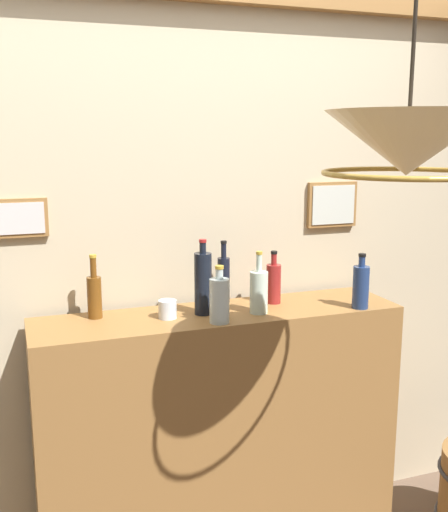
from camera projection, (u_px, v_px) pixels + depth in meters
name	position (u px, v px, depth m)	size (l,w,h in m)	color
panelled_rear_partition	(200.00, 225.00, 2.72)	(3.54, 0.15, 2.82)	#BCAD8E
bar_shelf_unit	(220.00, 437.00, 2.66)	(1.55, 0.38, 1.14)	olive
liquor_bottle_tequila	(94.00, 295.00, 2.45)	(0.06, 0.06, 0.26)	brown
liquor_bottle_port	(361.00, 286.00, 2.59)	(0.07, 0.07, 0.24)	navy
liquor_bottle_amaro	(224.00, 278.00, 2.68)	(0.05, 0.05, 0.28)	black
liquor_bottle_rye	(219.00, 300.00, 2.39)	(0.08, 0.08, 0.23)	#B3C5C4
liquor_bottle_sherry	(203.00, 283.00, 2.50)	(0.07, 0.07, 0.31)	black
liquor_bottle_vermouth	(259.00, 291.00, 2.52)	(0.08, 0.08, 0.26)	silver
liquor_bottle_whiskey	(274.00, 283.00, 2.67)	(0.06, 0.06, 0.23)	maroon
glass_tumbler_rocks	(167.00, 309.00, 2.46)	(0.07, 0.07, 0.07)	silver
pendant_lamp	(408.00, 145.00, 1.78)	(0.50, 0.50, 0.54)	beige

